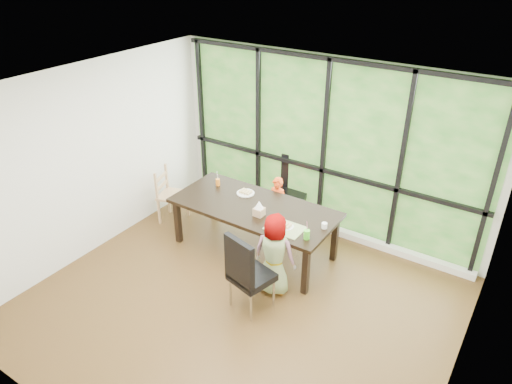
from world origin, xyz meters
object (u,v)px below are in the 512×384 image
chair_window_leather (292,191)px  green_cup (307,234)px  chair_end_beech (172,195)px  chair_interior_leather (252,271)px  tissue_box (259,212)px  dining_table (254,228)px  white_mug (324,226)px  plate_far (246,193)px  plate_near (286,227)px  child_older (274,254)px  orange_cup (218,182)px  child_toddler (277,205)px

chair_window_leather → green_cup: (0.95, -1.34, 0.27)m
chair_end_beech → chair_interior_leather: bearing=-131.4°
chair_window_leather → tissue_box: 1.23m
chair_window_leather → green_cup: 1.67m
dining_table → white_mug: (1.08, 0.03, 0.41)m
plate_far → white_mug: (1.38, -0.21, 0.03)m
dining_table → tissue_box: size_ratio=17.77×
plate_far → white_mug: 1.40m
white_mug → tissue_box: size_ratio=0.58×
chair_end_beech → white_mug: chair_end_beech is taller
green_cup → tissue_box: size_ratio=0.93×
chair_interior_leather → plate_near: size_ratio=5.24×
plate_far → plate_near: size_ratio=1.27×
plate_near → green_cup: 0.37m
plate_far → plate_near: plate_far is taller
child_older → tissue_box: bearing=-50.3°
chair_interior_leather → tissue_box: 1.00m
chair_interior_leather → child_older: child_older is taller
chair_window_leather → orange_cup: bearing=-152.7°
plate_far → plate_near: bearing=-25.8°
child_toddler → chair_end_beech: bearing=-155.3°
chair_interior_leather → child_toddler: bearing=-54.8°
dining_table → chair_interior_leather: (0.64, -1.02, 0.17)m
chair_end_beech → orange_cup: chair_end_beech is taller
chair_interior_leather → orange_cup: size_ratio=10.15×
chair_end_beech → orange_cup: 0.87m
white_mug → chair_window_leather: bearing=136.0°
chair_window_leather → white_mug: size_ratio=14.18×
white_mug → tissue_box: 0.91m
orange_cup → green_cup: green_cup is taller
chair_interior_leather → child_toddler: 1.79m
dining_table → chair_interior_leather: chair_interior_leather is taller
chair_end_beech → plate_far: 1.32m
plate_near → white_mug: 0.50m
plate_far → child_toddler: bearing=53.3°
chair_window_leather → orange_cup: (-0.85, -0.80, 0.26)m
chair_interior_leather → child_older: bearing=-82.9°
chair_interior_leather → dining_table: bearing=-43.7°
orange_cup → tissue_box: 1.08m
child_older → tissue_box: (-0.50, 0.43, 0.24)m
chair_end_beech → dining_table: bearing=-106.5°
orange_cup → white_mug: (1.89, -0.19, -0.02)m
child_toddler → orange_cup: bearing=-150.3°
tissue_box → dining_table: bearing=138.9°
orange_cup → green_cup: bearing=-16.6°
chair_interior_leather → child_toddler: (-0.64, 1.66, -0.08)m
child_toddler → tissue_box: size_ratio=6.90×
plate_far → orange_cup: orange_cup is taller
chair_end_beech → plate_far: chair_end_beech is taller
chair_window_leather → tissue_box: size_ratio=8.15×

